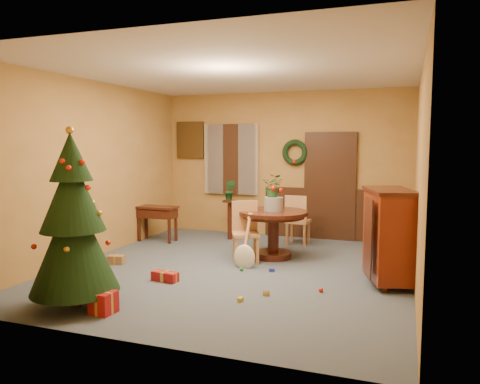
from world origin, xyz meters
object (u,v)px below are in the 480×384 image
at_px(chair_near, 245,229).
at_px(writing_desk, 157,215).
at_px(sideboard, 388,233).
at_px(dining_table, 273,225).
at_px(christmas_tree, 73,223).

distance_m(chair_near, writing_desk, 2.25).
bearing_deg(sideboard, dining_table, 154.95).
bearing_deg(dining_table, christmas_tree, -116.87).
bearing_deg(dining_table, sideboard, -25.05).
relative_size(christmas_tree, sideboard, 1.62).
bearing_deg(dining_table, writing_desk, 168.08).
relative_size(dining_table, chair_near, 1.19).
xyz_separation_m(dining_table, chair_near, (-0.37, -0.33, -0.03)).
distance_m(chair_near, sideboard, 2.28).
bearing_deg(sideboard, chair_near, 166.48).
bearing_deg(dining_table, chair_near, -138.92).
bearing_deg(christmas_tree, sideboard, 32.65).
bearing_deg(writing_desk, sideboard, -17.77).
xyz_separation_m(christmas_tree, writing_desk, (-0.93, 3.52, -0.47)).
bearing_deg(christmas_tree, chair_near, 66.78).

